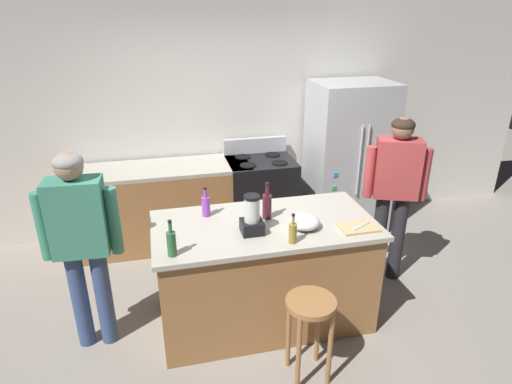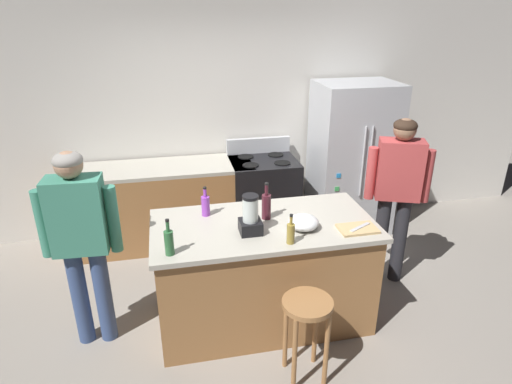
# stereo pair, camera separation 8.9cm
# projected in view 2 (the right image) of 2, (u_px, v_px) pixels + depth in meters

# --- Properties ---
(ground_plane) EXTENTS (14.00, 14.00, 0.00)m
(ground_plane) POSITION_uv_depth(u_px,v_px,m) (263.00, 317.00, 3.90)
(ground_plane) COLOR gray
(back_wall) EXTENTS (8.00, 0.10, 2.70)m
(back_wall) POSITION_uv_depth(u_px,v_px,m) (227.00, 117.00, 5.12)
(back_wall) COLOR silver
(back_wall) RESTS_ON ground_plane
(kitchen_island) EXTENTS (1.81, 0.91, 0.94)m
(kitchen_island) POSITION_uv_depth(u_px,v_px,m) (263.00, 272.00, 3.71)
(kitchen_island) COLOR #9E6B3D
(kitchen_island) RESTS_ON ground_plane
(back_counter_run) EXTENTS (2.00, 0.64, 0.94)m
(back_counter_run) POSITION_uv_depth(u_px,v_px,m) (164.00, 205.00, 4.95)
(back_counter_run) COLOR #9E6B3D
(back_counter_run) RESTS_ON ground_plane
(refrigerator) EXTENTS (0.90, 0.73, 1.78)m
(refrigerator) POSITION_uv_depth(u_px,v_px,m) (352.00, 159.00, 5.17)
(refrigerator) COLOR #B7BABF
(refrigerator) RESTS_ON ground_plane
(stove_range) EXTENTS (0.76, 0.65, 1.12)m
(stove_range) POSITION_uv_depth(u_px,v_px,m) (263.00, 197.00, 5.14)
(stove_range) COLOR black
(stove_range) RESTS_ON ground_plane
(person_by_island_left) EXTENTS (0.59, 0.24, 1.63)m
(person_by_island_left) POSITION_uv_depth(u_px,v_px,m) (81.00, 234.00, 3.27)
(person_by_island_left) COLOR #384C7A
(person_by_island_left) RESTS_ON ground_plane
(person_by_sink_right) EXTENTS (0.58, 0.35, 1.65)m
(person_by_sink_right) POSITION_uv_depth(u_px,v_px,m) (397.00, 187.00, 4.07)
(person_by_sink_right) COLOR #26262B
(person_by_sink_right) RESTS_ON ground_plane
(bar_stool) EXTENTS (0.36, 0.36, 0.67)m
(bar_stool) POSITION_uv_depth(u_px,v_px,m) (307.00, 319.00, 3.08)
(bar_stool) COLOR #9E6B3D
(bar_stool) RESTS_ON ground_plane
(blender_appliance) EXTENTS (0.17, 0.17, 0.31)m
(blender_appliance) POSITION_uv_depth(u_px,v_px,m) (250.00, 217.00, 3.34)
(blender_appliance) COLOR black
(blender_appliance) RESTS_ON kitchen_island
(bottle_olive_oil) EXTENTS (0.07, 0.07, 0.28)m
(bottle_olive_oil) POSITION_uv_depth(u_px,v_px,m) (169.00, 242.00, 3.05)
(bottle_olive_oil) COLOR #2D6638
(bottle_olive_oil) RESTS_ON kitchen_island
(bottle_vinegar) EXTENTS (0.06, 0.06, 0.24)m
(bottle_vinegar) POSITION_uv_depth(u_px,v_px,m) (291.00, 233.00, 3.20)
(bottle_vinegar) COLOR olive
(bottle_vinegar) RESTS_ON kitchen_island
(bottle_wine) EXTENTS (0.08, 0.08, 0.32)m
(bottle_wine) POSITION_uv_depth(u_px,v_px,m) (266.00, 206.00, 3.57)
(bottle_wine) COLOR #471923
(bottle_wine) RESTS_ON kitchen_island
(bottle_soda) EXTENTS (0.07, 0.07, 0.26)m
(bottle_soda) POSITION_uv_depth(u_px,v_px,m) (206.00, 205.00, 3.63)
(bottle_soda) COLOR purple
(bottle_soda) RESTS_ON kitchen_island
(mixing_bowl) EXTENTS (0.25, 0.25, 0.11)m
(mixing_bowl) POSITION_uv_depth(u_px,v_px,m) (303.00, 222.00, 3.42)
(mixing_bowl) COLOR white
(mixing_bowl) RESTS_ON kitchen_island
(cutting_board) EXTENTS (0.30, 0.20, 0.02)m
(cutting_board) POSITION_uv_depth(u_px,v_px,m) (358.00, 229.00, 3.42)
(cutting_board) COLOR tan
(cutting_board) RESTS_ON kitchen_island
(chef_knife) EXTENTS (0.21, 0.13, 0.01)m
(chef_knife) POSITION_uv_depth(u_px,v_px,m) (360.00, 227.00, 3.42)
(chef_knife) COLOR #B7BABF
(chef_knife) RESTS_ON cutting_board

